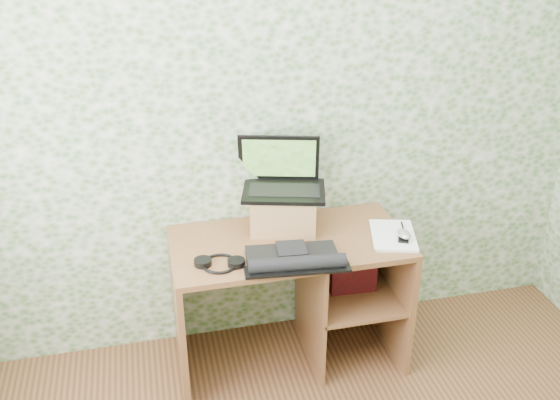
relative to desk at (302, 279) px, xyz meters
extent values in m
plane|color=silver|center=(-0.08, 0.28, 0.82)|extent=(3.50, 0.00, 3.50)
cube|color=brown|center=(-0.08, -0.03, 0.25)|extent=(1.20, 0.60, 0.03)
cube|color=brown|center=(-0.66, -0.03, -0.12)|extent=(0.03, 0.60, 0.72)
cube|color=brown|center=(0.51, -0.03, -0.12)|extent=(0.03, 0.60, 0.72)
cube|color=brown|center=(0.04, -0.03, -0.12)|extent=(0.02, 0.56, 0.72)
cube|color=brown|center=(0.27, -0.03, -0.10)|extent=(0.46, 0.56, 0.02)
cube|color=brown|center=(0.28, 0.26, -0.12)|extent=(0.48, 0.02, 0.72)
cube|color=#A5754A|center=(-0.07, 0.12, 0.37)|extent=(0.39, 0.35, 0.20)
cube|color=black|center=(-0.07, 0.12, 0.48)|extent=(0.48, 0.39, 0.02)
cube|color=black|center=(-0.07, 0.10, 0.49)|extent=(0.39, 0.25, 0.00)
cube|color=black|center=(-0.07, 0.23, 0.62)|extent=(0.42, 0.18, 0.26)
cube|color=#1B5F1D|center=(-0.07, 0.22, 0.62)|extent=(0.38, 0.15, 0.22)
cube|color=black|center=(-0.11, -0.19, 0.29)|extent=(0.45, 0.20, 0.03)
cube|color=black|center=(-0.11, -0.19, 0.30)|extent=(0.15, 0.15, 0.05)
cylinder|color=black|center=(-0.11, -0.30, 0.30)|extent=(0.46, 0.11, 0.07)
cube|color=black|center=(-0.11, -0.31, 0.27)|extent=(0.51, 0.15, 0.01)
torus|color=black|center=(-0.46, -0.18, 0.28)|extent=(0.21, 0.21, 0.01)
cylinder|color=black|center=(-0.53, -0.16, 0.28)|extent=(0.08, 0.08, 0.03)
cylinder|color=black|center=(-0.38, -0.20, 0.28)|extent=(0.08, 0.08, 0.03)
cube|color=white|center=(0.45, -0.11, 0.28)|extent=(0.30, 0.36, 0.01)
ellipsoid|color=silver|center=(0.48, -0.17, 0.30)|extent=(0.10, 0.12, 0.03)
cylinder|color=black|center=(0.52, -0.09, 0.29)|extent=(0.05, 0.16, 0.01)
cube|color=maroon|center=(0.28, -0.03, 0.06)|extent=(0.25, 0.09, 0.30)
camera|label=1|loc=(-0.75, -2.69, 1.88)|focal=40.00mm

